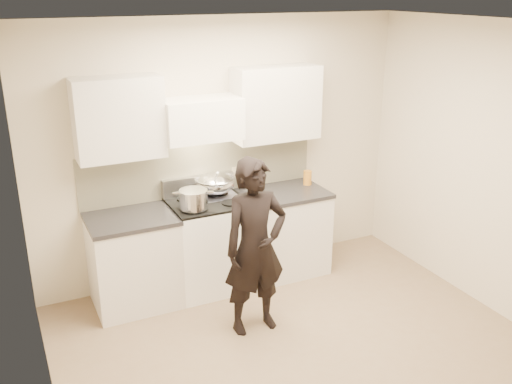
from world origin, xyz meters
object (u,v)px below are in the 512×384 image
(wok, at_px, (215,183))
(stove, at_px, (209,244))
(utensil_crock, at_px, (245,181))
(counter_right, at_px, (281,231))
(person, at_px, (255,247))

(wok, bearing_deg, stove, -132.96)
(stove, relative_size, wok, 1.88)
(utensil_crock, bearing_deg, stove, -154.69)
(utensil_crock, bearing_deg, counter_right, -37.13)
(counter_right, height_order, wok, wok)
(wok, distance_m, utensil_crock, 0.39)
(counter_right, bearing_deg, wok, 168.27)
(counter_right, bearing_deg, utensil_crock, 142.87)
(counter_right, xyz_separation_m, utensil_crock, (-0.32, 0.24, 0.55))
(utensil_crock, bearing_deg, person, -110.12)
(stove, distance_m, utensil_crock, 0.78)
(stove, bearing_deg, counter_right, 0.00)
(stove, distance_m, person, 0.95)
(counter_right, xyz_separation_m, wok, (-0.70, 0.14, 0.61))
(stove, bearing_deg, wok, 47.04)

